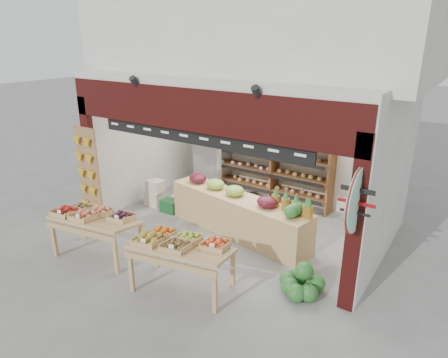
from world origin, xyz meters
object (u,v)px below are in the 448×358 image
cardboard_stack (163,198)px  mid_counter (238,213)px  refrigerator (213,154)px  display_table_right (179,244)px  display_table_left (92,216)px  watermelon_pile (300,283)px  back_shelving (275,159)px

cardboard_stack → mid_counter: 2.15m
refrigerator → display_table_right: refrigerator is taller
cardboard_stack → mid_counter: size_ratio=0.29×
display_table_left → watermelon_pile: display_table_left is taller
back_shelving → refrigerator: (-1.66, -0.14, -0.12)m
back_shelving → refrigerator: refrigerator is taller
back_shelving → refrigerator: size_ratio=1.48×
watermelon_pile → back_shelving: bearing=123.6°
mid_counter → refrigerator: bearing=135.9°
display_table_left → watermelon_pile: size_ratio=2.33×
mid_counter → back_shelving: bearing=95.5°
refrigerator → watermelon_pile: bearing=-50.2°
watermelon_pile → cardboard_stack: bearing=161.7°
refrigerator → cardboard_stack: 1.79m
mid_counter → cardboard_stack: bearing=175.5°
cardboard_stack → back_shelving: bearing=42.0°
refrigerator → cardboard_stack: refrigerator is taller
display_table_right → back_shelving: bearing=95.5°
display_table_left → display_table_right: 1.96m
refrigerator → back_shelving: bearing=-7.0°
cardboard_stack → mid_counter: bearing=-4.5°
refrigerator → display_table_left: bearing=-100.6°
cardboard_stack → watermelon_pile: bearing=-18.3°
cardboard_stack → display_table_right: (2.33, -2.21, 0.52)m
cardboard_stack → mid_counter: (2.13, -0.17, 0.21)m
back_shelving → watermelon_pile: 3.79m
refrigerator → display_table_right: bearing=-73.7°
display_table_right → watermelon_pile: size_ratio=2.41×
display_table_left → display_table_right: bearing=1.8°
back_shelving → cardboard_stack: size_ratio=2.94×
refrigerator → cardboard_stack: bearing=-112.0°
refrigerator → display_table_left: (0.08, -3.88, -0.21)m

